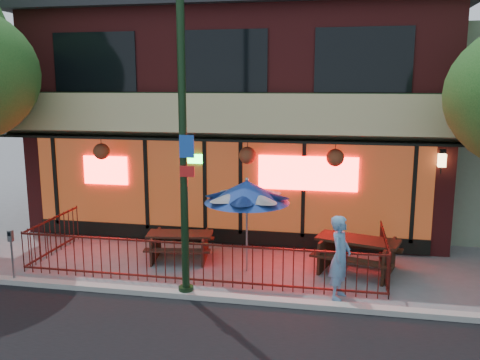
{
  "coord_description": "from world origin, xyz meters",
  "views": [
    {
      "loc": [
        3.03,
        -10.12,
        4.42
      ],
      "look_at": [
        0.7,
        2.0,
        2.07
      ],
      "focal_mm": 38.0,
      "sensor_mm": 36.0,
      "label": 1
    }
  ],
  "objects_px": {
    "patio_umbrella": "(247,192)",
    "picnic_table_left": "(180,242)",
    "parking_meter_near": "(11,248)",
    "street_light": "(183,148)",
    "picnic_table_right": "(357,250)",
    "pedestrian": "(340,257)"
  },
  "relations": [
    {
      "from": "parking_meter_near",
      "to": "picnic_table_left",
      "type": "bearing_deg",
      "value": 34.75
    },
    {
      "from": "patio_umbrella",
      "to": "pedestrian",
      "type": "height_order",
      "value": "patio_umbrella"
    },
    {
      "from": "picnic_table_right",
      "to": "patio_umbrella",
      "type": "bearing_deg",
      "value": -169.71
    },
    {
      "from": "picnic_table_left",
      "to": "pedestrian",
      "type": "xyz_separation_m",
      "value": [
        3.98,
        -1.64,
        0.42
      ]
    },
    {
      "from": "picnic_table_left",
      "to": "pedestrian",
      "type": "relative_size",
      "value": 1.02
    },
    {
      "from": "patio_umbrella",
      "to": "picnic_table_left",
      "type": "bearing_deg",
      "value": 165.02
    },
    {
      "from": "pedestrian",
      "to": "picnic_table_left",
      "type": "bearing_deg",
      "value": 82.38
    },
    {
      "from": "picnic_table_left",
      "to": "parking_meter_near",
      "type": "xyz_separation_m",
      "value": [
        -3.2,
        -2.22,
        0.37
      ]
    },
    {
      "from": "pedestrian",
      "to": "parking_meter_near",
      "type": "bearing_deg",
      "value": 109.4
    },
    {
      "from": "picnic_table_right",
      "to": "pedestrian",
      "type": "bearing_deg",
      "value": -104.56
    },
    {
      "from": "picnic_table_left",
      "to": "parking_meter_near",
      "type": "distance_m",
      "value": 3.91
    },
    {
      "from": "street_light",
      "to": "picnic_table_left",
      "type": "xyz_separation_m",
      "value": [
        -0.8,
        2.14,
        -2.69
      ]
    },
    {
      "from": "street_light",
      "to": "patio_umbrella",
      "type": "relative_size",
      "value": 3.07
    },
    {
      "from": "picnic_table_right",
      "to": "parking_meter_near",
      "type": "bearing_deg",
      "value": -163.81
    },
    {
      "from": "picnic_table_right",
      "to": "parking_meter_near",
      "type": "distance_m",
      "value": 7.92
    },
    {
      "from": "street_light",
      "to": "picnic_table_right",
      "type": "relative_size",
      "value": 3.14
    },
    {
      "from": "patio_umbrella",
      "to": "parking_meter_near",
      "type": "relative_size",
      "value": 1.85
    },
    {
      "from": "patio_umbrella",
      "to": "pedestrian",
      "type": "relative_size",
      "value": 1.29
    },
    {
      "from": "picnic_table_left",
      "to": "pedestrian",
      "type": "distance_m",
      "value": 4.32
    },
    {
      "from": "picnic_table_left",
      "to": "picnic_table_right",
      "type": "height_order",
      "value": "picnic_table_right"
    },
    {
      "from": "picnic_table_left",
      "to": "pedestrian",
      "type": "bearing_deg",
      "value": -22.4
    },
    {
      "from": "patio_umbrella",
      "to": "pedestrian",
      "type": "xyz_separation_m",
      "value": [
        2.17,
        -1.16,
        -1.06
      ]
    }
  ]
}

